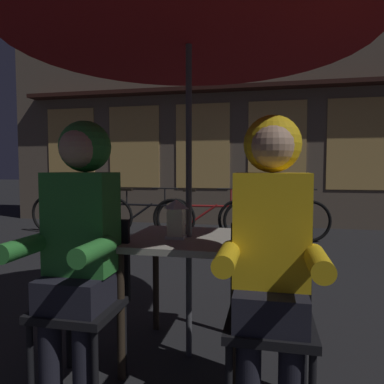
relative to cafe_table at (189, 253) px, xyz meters
name	(u,v)px	position (x,y,z in m)	size (l,w,h in m)	color
ground_plane	(189,355)	(0.00, 0.00, -0.64)	(60.00, 60.00, 0.00)	#232326
cafe_table	(189,253)	(0.00, 0.00, 0.00)	(0.72, 0.72, 0.74)	#B2AD9E
patio_umbrella	(189,11)	(0.00, 0.00, 1.42)	(2.10, 2.10, 2.31)	#4C4C51
lantern	(176,218)	(-0.06, -0.06, 0.22)	(0.11, 0.11, 0.23)	white
chair_left	(86,292)	(-0.48, -0.37, -0.15)	(0.40, 0.40, 0.87)	black
chair_right	(270,307)	(0.48, -0.37, -0.15)	(0.40, 0.40, 0.87)	black
person_left_hooded	(79,228)	(-0.48, -0.43, 0.21)	(0.45, 0.56, 1.40)	black
person_right_hooded	(271,235)	(0.48, -0.43, 0.21)	(0.45, 0.56, 1.40)	black
shopfront_building	(241,73)	(-0.11, 5.40, 2.45)	(10.00, 0.93, 6.20)	#6B5B4C
bicycle_nearest	(70,214)	(-2.92, 3.55, -0.29)	(1.67, 0.26, 0.84)	black
bicycle_second	(143,217)	(-1.58, 3.55, -0.29)	(1.68, 0.11, 0.84)	black
bicycle_third	(206,218)	(-0.50, 3.58, -0.29)	(1.68, 0.13, 0.84)	black
bicycle_fourth	(276,220)	(0.60, 3.64, -0.29)	(1.67, 0.26, 0.84)	black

